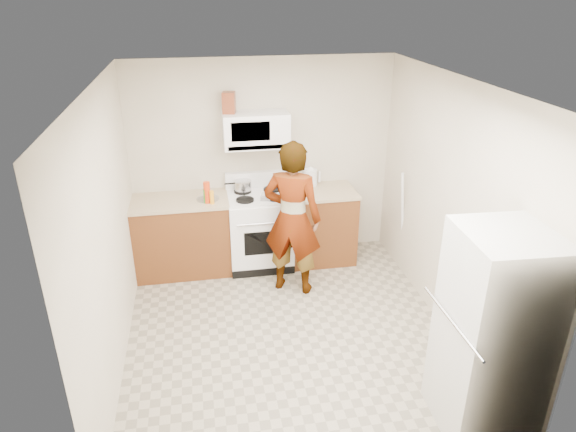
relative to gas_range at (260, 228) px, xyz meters
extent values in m
plane|color=gray|center=(0.10, -1.48, -0.49)|extent=(3.60, 3.60, 0.00)
cube|color=beige|center=(0.10, 0.31, 0.76)|extent=(3.20, 0.02, 2.50)
cube|color=beige|center=(1.69, -1.48, 0.76)|extent=(0.02, 3.60, 2.50)
cube|color=brown|center=(-0.94, 0.01, -0.04)|extent=(1.12, 0.62, 0.90)
cube|color=tan|center=(-0.94, 0.01, 0.43)|extent=(1.14, 0.64, 0.03)
cube|color=brown|center=(0.78, 0.01, -0.04)|extent=(0.80, 0.62, 0.90)
cube|color=tan|center=(0.78, 0.01, 0.43)|extent=(0.82, 0.64, 0.03)
cube|color=white|center=(0.00, -0.01, -0.04)|extent=(0.76, 0.65, 0.90)
cube|color=white|center=(0.00, -0.01, 0.43)|extent=(0.76, 0.62, 0.03)
cube|color=white|center=(0.00, 0.28, 0.54)|extent=(0.76, 0.08, 0.20)
cube|color=white|center=(0.00, 0.13, 1.21)|extent=(0.76, 0.38, 0.40)
imported|color=tan|center=(0.29, -0.65, 0.40)|extent=(0.77, 0.66, 1.78)
cube|color=silver|center=(1.41, -2.88, 0.36)|extent=(0.73, 0.73, 1.70)
cylinder|color=white|center=(0.68, 0.21, 0.55)|extent=(0.21, 0.21, 0.21)
cube|color=brown|center=(-0.30, 0.15, 1.53)|extent=(0.17, 0.17, 0.24)
cylinder|color=#B8B7BC|center=(-0.17, 0.15, 0.52)|extent=(0.21, 0.21, 0.11)
cube|color=white|center=(0.13, -0.15, 0.47)|extent=(0.28, 0.22, 0.05)
cylinder|color=red|center=(-0.61, -0.14, 0.58)|extent=(0.10, 0.10, 0.25)
cylinder|color=orange|center=(-0.56, -0.18, 0.53)|extent=(0.07, 0.07, 0.16)
cylinder|color=#1C8418|center=(-0.63, -0.14, 0.53)|extent=(0.06, 0.06, 0.17)
cylinder|color=white|center=(-0.61, -0.03, 0.46)|extent=(0.29, 0.29, 0.01)
cylinder|color=white|center=(1.69, -0.39, 0.16)|extent=(0.21, 0.20, 1.27)
camera|label=1|loc=(-0.66, -5.68, 2.76)|focal=32.00mm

